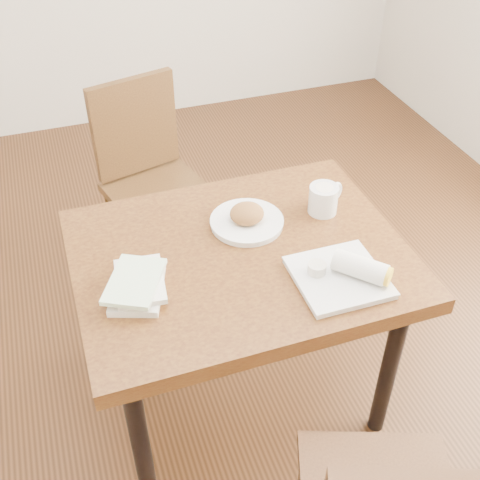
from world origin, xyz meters
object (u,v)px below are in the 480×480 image
object	(u,v)px
book_stack	(137,285)
table	(240,271)
plate_scone	(247,219)
coffee_mug	(324,198)
chair_far	(150,171)
plate_burrito	(346,274)

from	to	relation	value
book_stack	table	bearing A→B (deg)	11.98
table	plate_scone	distance (m)	0.19
plate_scone	coffee_mug	size ratio (longest dim) A/B	1.74
table	book_stack	distance (m)	0.38
plate_scone	book_stack	size ratio (longest dim) A/B	0.99
table	chair_far	world-z (taller)	chair_far
book_stack	plate_burrito	bearing A→B (deg)	-14.73
plate_scone	coffee_mug	distance (m)	0.29
table	plate_burrito	xyz separation A→B (m)	(0.26, -0.24, 0.12)
chair_far	plate_burrito	xyz separation A→B (m)	(0.39, -1.13, 0.23)
table	coffee_mug	distance (m)	0.40
plate_scone	plate_burrito	bearing A→B (deg)	-62.13
coffee_mug	plate_burrito	size ratio (longest dim) A/B	0.53
plate_burrito	table	bearing A→B (deg)	137.94
plate_scone	plate_burrito	world-z (taller)	plate_burrito
book_stack	chair_far	bearing A→B (deg)	76.73
chair_far	plate_burrito	size ratio (longest dim) A/B	3.39
coffee_mug	plate_burrito	distance (m)	0.37
chair_far	plate_scone	world-z (taller)	chair_far
plate_burrito	book_stack	world-z (taller)	plate_burrito
chair_far	book_stack	distance (m)	1.02
coffee_mug	chair_far	bearing A→B (deg)	122.13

